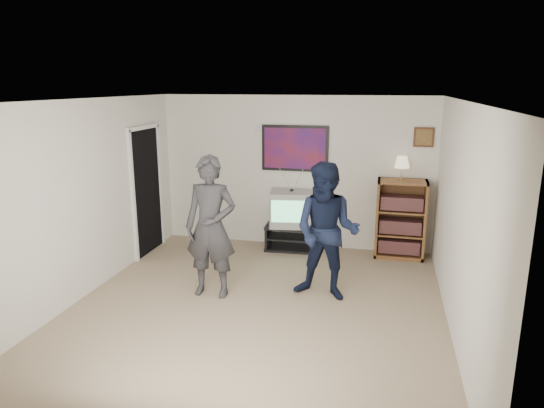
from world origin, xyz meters
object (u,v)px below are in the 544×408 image
at_px(crt_television, 291,208).
at_px(person_short, 327,232).
at_px(media_stand, 291,237).
at_px(person_tall, 211,227).
at_px(bookshelf, 400,219).

xyz_separation_m(crt_television, person_short, (0.78, -1.71, 0.17)).
relative_size(media_stand, person_tall, 0.47).
relative_size(media_stand, crt_television, 1.26).
xyz_separation_m(crt_television, bookshelf, (1.73, 0.05, -0.08)).
bearing_deg(media_stand, bookshelf, -0.76).
bearing_deg(media_stand, crt_television, 177.58).
distance_m(media_stand, bookshelf, 1.77).
height_order(person_tall, person_short, person_tall).
bearing_deg(bookshelf, person_tall, -139.98).
distance_m(bookshelf, person_short, 2.02).
bearing_deg(bookshelf, person_short, -118.27).
distance_m(crt_television, bookshelf, 1.73).
bearing_deg(person_tall, person_short, 8.60).
relative_size(crt_television, person_tall, 0.37).
height_order(media_stand, person_tall, person_tall).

